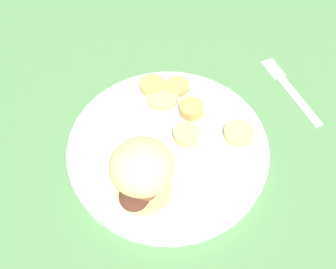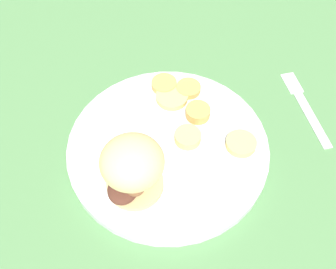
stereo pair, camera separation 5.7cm
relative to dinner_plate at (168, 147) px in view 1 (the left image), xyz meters
name	(u,v)px [view 1 (the left image)]	position (x,y,z in m)	size (l,w,h in m)	color
ground_plane	(168,151)	(0.00, 0.00, -0.01)	(4.00, 4.00, 0.00)	#4C7A47
dinner_plate	(168,147)	(0.00, 0.00, 0.00)	(0.31, 0.31, 0.02)	white
sandwich	(142,172)	(-0.08, 0.02, 0.06)	(0.09, 0.09, 0.09)	tan
potato_round_0	(152,85)	(0.11, 0.04, 0.01)	(0.04, 0.04, 0.01)	tan
potato_round_1	(180,87)	(0.11, 0.00, 0.01)	(0.04, 0.04, 0.01)	tan
potato_round_2	(191,109)	(0.07, -0.03, 0.02)	(0.04, 0.04, 0.02)	tan
potato_round_3	(186,134)	(0.02, -0.03, 0.02)	(0.04, 0.04, 0.01)	#DBB766
potato_round_4	(239,133)	(0.03, -0.11, 0.01)	(0.05, 0.05, 0.01)	#DBB766
potato_round_5	(162,97)	(0.09, 0.02, 0.01)	(0.05, 0.05, 0.01)	#DBB766
fork	(290,89)	(0.15, -0.19, -0.01)	(0.15, 0.10, 0.00)	silver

